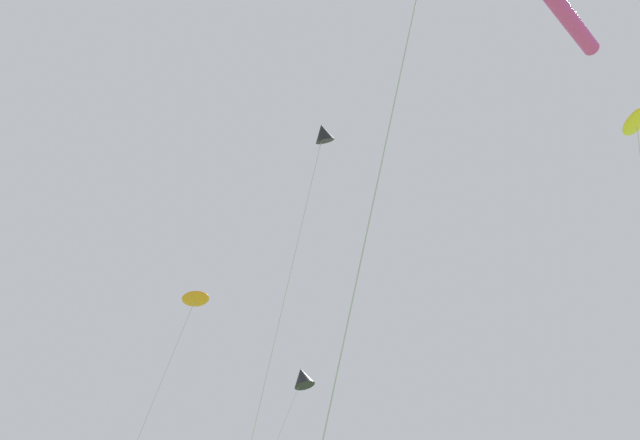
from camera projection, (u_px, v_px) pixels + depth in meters
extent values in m
cylinder|color=#B2B2B7|center=(373.00, 205.00, 12.16)|extent=(1.38, 3.35, 14.60)
cone|color=black|center=(323.00, 133.00, 20.36)|extent=(0.77, 0.64, 0.66)
cylinder|color=#B2B2B7|center=(266.00, 378.00, 19.22)|extent=(0.41, 4.84, 12.88)
ellipsoid|color=yellow|center=(636.00, 121.00, 18.44)|extent=(1.42, 1.35, 0.55)
ellipsoid|color=orange|center=(195.00, 299.00, 22.78)|extent=(0.90, 1.16, 0.50)
cone|color=black|center=(303.00, 377.00, 32.87)|extent=(1.19, 1.34, 1.09)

